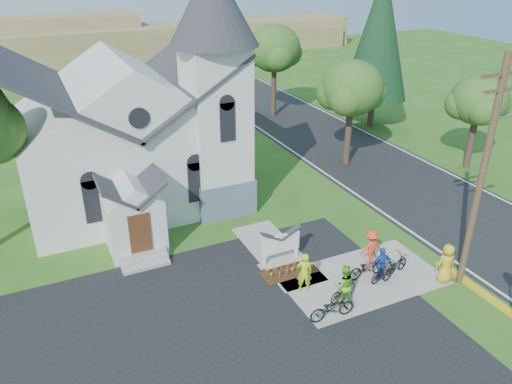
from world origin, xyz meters
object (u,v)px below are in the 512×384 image
bike_0 (332,308)px  cyclist_2 (381,264)px  bike_4 (395,266)px  cyclist_3 (371,247)px  church_sign (281,244)px  cyclist_4 (446,263)px  cyclist_0 (304,272)px  bike_2 (367,267)px  bike_3 (384,270)px  utility_pole (484,170)px  bike_1 (343,290)px  cyclist_1 (344,285)px

bike_0 → cyclist_2: size_ratio=1.19×
bike_4 → bike_0: bearing=87.4°
cyclist_2 → cyclist_3: size_ratio=0.95×
church_sign → bike_0: (-0.01, -4.40, -0.47)m
bike_4 → cyclist_4: bearing=-146.9°
cyclist_0 → cyclist_2: (3.45, -0.79, -0.11)m
bike_0 → bike_4: size_ratio=1.04×
bike_2 → cyclist_0: bearing=83.6°
bike_2 → cyclist_4: cyclist_4 is taller
bike_0 → bike_3: bike_0 is taller
bike_2 → cyclist_3: bearing=-43.2°
utility_pole → bike_0: utility_pole is taller
bike_3 → bike_4: 0.68m
utility_pole → bike_1: 7.43m
bike_3 → bike_4: bearing=-95.4°
cyclist_0 → bike_1: size_ratio=1.17×
bike_1 → bike_0: bearing=111.1°
cyclist_2 → bike_4: size_ratio=0.87×
cyclist_3 → bike_3: bearing=77.3°
church_sign → cyclist_3: size_ratio=1.28×
cyclist_0 → bike_3: size_ratio=1.09×
cyclist_0 → cyclist_2: size_ratio=1.13×
cyclist_4 → bike_4: 2.17m
bike_2 → bike_4: bearing=-109.4°
bike_1 → bike_3: size_ratio=0.93×
bike_0 → cyclist_2: 3.61m
utility_pole → cyclist_3: utility_pole is taller
utility_pole → cyclist_4: (-0.72, 0.30, -4.42)m
cyclist_3 → cyclist_2: bearing=71.3°
bike_0 → cyclist_4: size_ratio=1.05×
church_sign → bike_2: 4.01m
cyclist_1 → cyclist_3: size_ratio=1.05×
church_sign → cyclist_1: bearing=-76.1°
cyclist_1 → cyclist_4: cyclist_4 is taller
cyclist_3 → bike_4: (0.42, -1.27, -0.36)m
utility_pole → cyclist_0: bearing=160.5°
bike_3 → cyclist_4: (2.37, -1.19, 0.42)m
bike_2 → cyclist_2: bearing=-136.8°
bike_1 → church_sign: bearing=0.9°
cyclist_4 → cyclist_0: bearing=-8.9°
cyclist_4 → bike_4: bearing=-26.9°
bike_0 → bike_3: size_ratio=1.15×
church_sign → bike_0: church_sign is taller
cyclist_1 → bike_3: bearing=-149.1°
bike_0 → bike_1: bearing=-50.2°
bike_0 → cyclist_4: cyclist_4 is taller
utility_pole → bike_0: bearing=177.4°
bike_1 → bike_3: bearing=-96.7°
utility_pole → bike_4: (-2.41, 1.58, -4.86)m
bike_1 → bike_4: size_ratio=0.84×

